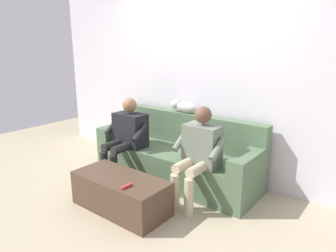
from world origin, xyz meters
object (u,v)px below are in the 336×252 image
Objects in this scene: coffee_table at (121,193)px; person_left_seated at (199,151)px; couch at (177,157)px; person_right_seated at (127,134)px; cat_on_backrest at (184,107)px; remote_red at (126,186)px.

coffee_table is 0.98× the size of person_left_seated.
couch is 2.08× the size of person_right_seated.
cat_on_backrest is at bearing -128.33° from person_right_seated.
person_left_seated is (-0.56, 0.37, 0.32)m from couch.
person_left_seated is 1.03× the size of person_right_seated.
coffee_table is at bearing 90.00° from couch.
cat_on_backrest is at bearing -72.38° from couch.
remote_red is at bearing 149.87° from coffee_table.
person_right_seated reaches higher than cat_on_backrest.
coffee_table is 0.96m from person_right_seated.
coffee_table is 0.96m from person_left_seated.
cat_on_backrest is at bearing 16.83° from remote_red.
remote_red is (-0.23, 1.17, 0.10)m from couch.
person_left_seated is at bearing 135.96° from cat_on_backrest.
couch is 2.07× the size of coffee_table.
cat_on_backrest is (0.08, -0.25, 0.63)m from couch.
cat_on_backrest is (0.64, -0.62, 0.31)m from person_left_seated.
couch is 1.19m from remote_red.
couch reaches higher than coffee_table.
couch is at bearing -90.00° from coffee_table.
couch is at bearing 107.62° from cat_on_backrest.
person_left_seated reaches higher than couch.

